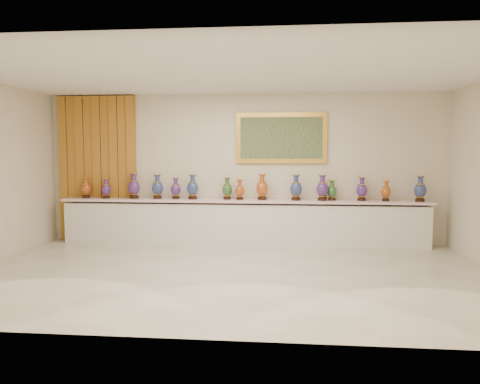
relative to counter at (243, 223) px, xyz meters
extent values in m
plane|color=beige|center=(0.00, -2.27, -0.44)|extent=(8.00, 8.00, 0.00)
plane|color=beige|center=(0.00, 0.23, 1.06)|extent=(8.00, 0.00, 8.00)
plane|color=white|center=(0.00, -2.27, 2.56)|extent=(8.00, 8.00, 0.00)
cube|color=#BC7928|center=(-3.03, 0.17, 1.06)|extent=(1.64, 0.14, 2.95)
cube|color=gold|center=(0.75, 0.19, 1.68)|extent=(1.80, 0.06, 1.00)
cube|color=#1B3720|center=(0.75, 0.16, 1.68)|extent=(1.62, 0.02, 0.82)
cube|color=white|center=(0.00, 0.00, -0.03)|extent=(7.20, 0.42, 0.81)
cube|color=#FFD6D8|center=(0.00, -0.02, 0.44)|extent=(7.28, 0.48, 0.05)
cylinder|color=black|center=(-3.21, 0.00, 0.49)|extent=(0.15, 0.15, 0.04)
cone|color=gold|center=(-3.21, 0.00, 0.53)|extent=(0.13, 0.13, 0.03)
ellipsoid|color=maroon|center=(-3.21, 0.00, 0.65)|extent=(0.25, 0.25, 0.25)
cylinder|color=gold|center=(-3.21, 0.00, 0.76)|extent=(0.14, 0.14, 0.01)
cylinder|color=maroon|center=(-3.21, 0.00, 0.81)|extent=(0.08, 0.08, 0.09)
cone|color=maroon|center=(-3.21, 0.00, 0.87)|extent=(0.14, 0.14, 0.03)
cylinder|color=gold|center=(-3.21, 0.00, 0.89)|extent=(0.14, 0.14, 0.01)
cylinder|color=black|center=(-2.78, -0.04, 0.48)|extent=(0.14, 0.14, 0.04)
cone|color=gold|center=(-2.78, -0.04, 0.53)|extent=(0.12, 0.12, 0.03)
ellipsoid|color=#210B53|center=(-2.78, -0.04, 0.64)|extent=(0.22, 0.22, 0.23)
cylinder|color=gold|center=(-2.78, -0.04, 0.74)|extent=(0.13, 0.13, 0.01)
cylinder|color=#210B53|center=(-2.78, -0.04, 0.79)|extent=(0.07, 0.07, 0.08)
cone|color=#210B53|center=(-2.78, -0.04, 0.85)|extent=(0.13, 0.13, 0.03)
cylinder|color=gold|center=(-2.78, -0.04, 0.86)|extent=(0.13, 0.13, 0.01)
cylinder|color=black|center=(-2.20, -0.02, 0.49)|extent=(0.18, 0.18, 0.05)
cone|color=gold|center=(-2.20, -0.02, 0.55)|extent=(0.16, 0.16, 0.03)
ellipsoid|color=#210B53|center=(-2.20, -0.02, 0.69)|extent=(0.26, 0.26, 0.30)
cylinder|color=gold|center=(-2.20, -0.02, 0.82)|extent=(0.16, 0.16, 0.01)
cylinder|color=#210B53|center=(-2.20, -0.02, 0.88)|extent=(0.10, 0.10, 0.11)
cone|color=#210B53|center=(-2.20, -0.02, 0.95)|extent=(0.16, 0.16, 0.04)
cylinder|color=gold|center=(-2.20, -0.02, 0.97)|extent=(0.17, 0.17, 0.01)
cylinder|color=black|center=(-1.73, 0.01, 0.49)|extent=(0.17, 0.17, 0.05)
cone|color=gold|center=(-1.73, 0.01, 0.54)|extent=(0.15, 0.15, 0.03)
ellipsoid|color=#0B1640|center=(-1.73, 0.01, 0.68)|extent=(0.24, 0.24, 0.28)
cylinder|color=gold|center=(-1.73, 0.01, 0.80)|extent=(0.16, 0.16, 0.01)
cylinder|color=#0B1640|center=(-1.73, 0.01, 0.86)|extent=(0.09, 0.09, 0.10)
cone|color=#0B1640|center=(-1.73, 0.01, 0.93)|extent=(0.16, 0.16, 0.04)
cylinder|color=gold|center=(-1.73, 0.01, 0.95)|extent=(0.16, 0.16, 0.01)
cylinder|color=black|center=(-1.35, 0.01, 0.48)|extent=(0.15, 0.15, 0.04)
cone|color=gold|center=(-1.35, 0.01, 0.53)|extent=(0.13, 0.13, 0.03)
ellipsoid|color=#210B53|center=(-1.35, 0.01, 0.65)|extent=(0.26, 0.26, 0.25)
cylinder|color=gold|center=(-1.35, 0.01, 0.75)|extent=(0.14, 0.14, 0.01)
cylinder|color=#210B53|center=(-1.35, 0.01, 0.81)|extent=(0.08, 0.08, 0.09)
cone|color=#210B53|center=(-1.35, 0.01, 0.87)|extent=(0.14, 0.14, 0.03)
cylinder|color=gold|center=(-1.35, 0.01, 0.89)|extent=(0.14, 0.14, 0.01)
cylinder|color=black|center=(-1.00, -0.02, 0.49)|extent=(0.17, 0.17, 0.05)
cone|color=gold|center=(-1.00, -0.02, 0.54)|extent=(0.15, 0.15, 0.03)
ellipsoid|color=#0B1640|center=(-1.00, -0.02, 0.68)|extent=(0.30, 0.30, 0.29)
cylinder|color=gold|center=(-1.00, -0.02, 0.80)|extent=(0.16, 0.16, 0.01)
cylinder|color=#0B1640|center=(-1.00, -0.02, 0.86)|extent=(0.09, 0.09, 0.10)
cone|color=#0B1640|center=(-1.00, -0.02, 0.94)|extent=(0.16, 0.16, 0.04)
cylinder|color=gold|center=(-1.00, -0.02, 0.95)|extent=(0.16, 0.16, 0.01)
cylinder|color=black|center=(-0.31, 0.00, 0.49)|extent=(0.15, 0.15, 0.04)
cone|color=gold|center=(-0.31, 0.00, 0.53)|extent=(0.13, 0.13, 0.03)
ellipsoid|color=black|center=(-0.31, 0.00, 0.65)|extent=(0.25, 0.25, 0.25)
cylinder|color=gold|center=(-0.31, 0.00, 0.76)|extent=(0.14, 0.14, 0.01)
cylinder|color=black|center=(-0.31, 0.00, 0.82)|extent=(0.08, 0.08, 0.09)
cone|color=black|center=(-0.31, 0.00, 0.88)|extent=(0.14, 0.14, 0.03)
cylinder|color=gold|center=(-0.31, 0.00, 0.90)|extent=(0.14, 0.14, 0.01)
cylinder|color=black|center=(-0.05, -0.04, 0.48)|extent=(0.14, 0.14, 0.04)
cone|color=gold|center=(-0.05, -0.04, 0.53)|extent=(0.12, 0.12, 0.03)
ellipsoid|color=maroon|center=(-0.05, -0.04, 0.64)|extent=(0.20, 0.20, 0.23)
cylinder|color=gold|center=(-0.05, -0.04, 0.74)|extent=(0.13, 0.13, 0.01)
cylinder|color=maroon|center=(-0.05, -0.04, 0.79)|extent=(0.07, 0.07, 0.08)
cone|color=maroon|center=(-0.05, -0.04, 0.85)|extent=(0.13, 0.13, 0.03)
cylinder|color=gold|center=(-0.05, -0.04, 0.86)|extent=(0.13, 0.13, 0.01)
cylinder|color=black|center=(0.39, -0.01, 0.49)|extent=(0.18, 0.18, 0.05)
cone|color=gold|center=(0.39, -0.01, 0.54)|extent=(0.16, 0.16, 0.03)
ellipsoid|color=maroon|center=(0.39, -0.01, 0.68)|extent=(0.31, 0.31, 0.29)
cylinder|color=gold|center=(0.39, -0.01, 0.81)|extent=(0.16, 0.16, 0.01)
cylinder|color=maroon|center=(0.39, -0.01, 0.87)|extent=(0.09, 0.09, 0.11)
cone|color=maroon|center=(0.39, -0.01, 0.95)|extent=(0.16, 0.16, 0.04)
cylinder|color=gold|center=(0.39, -0.01, 0.97)|extent=(0.17, 0.17, 0.01)
cylinder|color=black|center=(1.05, -0.05, 0.49)|extent=(0.18, 0.18, 0.05)
cone|color=gold|center=(1.05, -0.05, 0.54)|extent=(0.16, 0.16, 0.03)
ellipsoid|color=#0B1640|center=(1.05, -0.05, 0.68)|extent=(0.30, 0.30, 0.29)
cylinder|color=gold|center=(1.05, -0.05, 0.81)|extent=(0.16, 0.16, 0.01)
cylinder|color=#0B1640|center=(1.05, -0.05, 0.87)|extent=(0.09, 0.09, 0.11)
cone|color=#0B1640|center=(1.05, -0.05, 0.94)|extent=(0.16, 0.16, 0.04)
cylinder|color=gold|center=(1.05, -0.05, 0.96)|extent=(0.16, 0.16, 0.01)
cylinder|color=black|center=(1.56, -0.04, 0.49)|extent=(0.18, 0.18, 0.05)
cone|color=gold|center=(1.56, -0.04, 0.54)|extent=(0.16, 0.16, 0.03)
ellipsoid|color=#210B53|center=(1.56, -0.04, 0.68)|extent=(0.27, 0.27, 0.29)
cylinder|color=gold|center=(1.56, -0.04, 0.81)|extent=(0.16, 0.16, 0.01)
cylinder|color=#210B53|center=(1.56, -0.04, 0.87)|extent=(0.09, 0.09, 0.11)
cone|color=#210B53|center=(1.56, -0.04, 0.94)|extent=(0.16, 0.16, 0.04)
cylinder|color=gold|center=(1.56, -0.04, 0.96)|extent=(0.16, 0.16, 0.01)
cylinder|color=black|center=(1.74, 0.01, 0.48)|extent=(0.14, 0.14, 0.04)
cone|color=gold|center=(1.74, 0.01, 0.53)|extent=(0.12, 0.12, 0.03)
ellipsoid|color=black|center=(1.74, 0.01, 0.64)|extent=(0.19, 0.19, 0.23)
cylinder|color=gold|center=(1.74, 0.01, 0.73)|extent=(0.13, 0.13, 0.01)
cylinder|color=black|center=(1.74, 0.01, 0.78)|extent=(0.07, 0.07, 0.08)
cone|color=black|center=(1.74, 0.01, 0.84)|extent=(0.13, 0.13, 0.03)
cylinder|color=gold|center=(1.74, 0.01, 0.85)|extent=(0.13, 0.13, 0.01)
cylinder|color=black|center=(2.31, 0.01, 0.49)|extent=(0.16, 0.16, 0.05)
cone|color=gold|center=(2.31, 0.01, 0.54)|extent=(0.14, 0.14, 0.03)
ellipsoid|color=#210B53|center=(2.31, 0.01, 0.66)|extent=(0.26, 0.26, 0.27)
cylinder|color=gold|center=(2.31, 0.01, 0.78)|extent=(0.15, 0.15, 0.01)
cylinder|color=#210B53|center=(2.31, 0.01, 0.84)|extent=(0.09, 0.09, 0.10)
cone|color=#210B53|center=(2.31, 0.01, 0.90)|extent=(0.15, 0.15, 0.04)
cylinder|color=gold|center=(2.31, 0.01, 0.92)|extent=(0.15, 0.15, 0.01)
cylinder|color=black|center=(2.76, -0.03, 0.48)|extent=(0.14, 0.14, 0.04)
cone|color=gold|center=(2.76, -0.03, 0.53)|extent=(0.12, 0.12, 0.03)
ellipsoid|color=maroon|center=(2.76, -0.03, 0.64)|extent=(0.24, 0.24, 0.23)
cylinder|color=gold|center=(2.76, -0.03, 0.73)|extent=(0.13, 0.13, 0.01)
cylinder|color=maroon|center=(2.76, -0.03, 0.79)|extent=(0.07, 0.07, 0.08)
cone|color=maroon|center=(2.76, -0.03, 0.84)|extent=(0.13, 0.13, 0.03)
cylinder|color=gold|center=(2.76, -0.03, 0.86)|extent=(0.13, 0.13, 0.01)
cylinder|color=black|center=(3.39, -0.06, 0.49)|extent=(0.17, 0.17, 0.05)
cone|color=gold|center=(3.39, -0.06, 0.54)|extent=(0.15, 0.15, 0.03)
ellipsoid|color=#0B1640|center=(3.39, -0.06, 0.68)|extent=(0.24, 0.24, 0.29)
cylinder|color=gold|center=(3.39, -0.06, 0.80)|extent=(0.16, 0.16, 0.01)
cylinder|color=#0B1640|center=(3.39, -0.06, 0.86)|extent=(0.09, 0.09, 0.10)
cone|color=#0B1640|center=(3.39, -0.06, 0.93)|extent=(0.16, 0.16, 0.04)
cylinder|color=gold|center=(3.39, -0.06, 0.95)|extent=(0.16, 0.16, 0.01)
cube|color=white|center=(-1.90, -0.14, 0.47)|extent=(0.10, 0.06, 0.00)
camera|label=1|loc=(0.83, -9.18, 1.42)|focal=35.00mm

